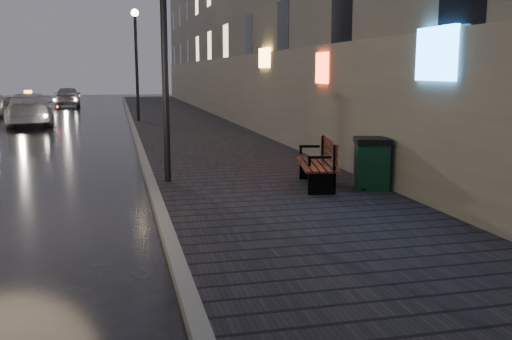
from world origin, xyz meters
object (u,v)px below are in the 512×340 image
(lamp_near, at_px, (164,24))
(trash_bin, at_px, (372,163))
(taxi_mid, at_px, (29,109))
(bench, at_px, (320,163))
(car_far, at_px, (68,97))
(lamp_far, at_px, (136,51))

(lamp_near, height_order, trash_bin, lamp_near)
(lamp_near, bearing_deg, taxi_mid, 106.93)
(bench, xyz_separation_m, trash_bin, (0.93, -0.46, 0.03))
(lamp_near, distance_m, car_far, 31.51)
(lamp_near, xyz_separation_m, taxi_mid, (-5.05, 16.59, -2.73))
(taxi_mid, distance_m, car_far, 14.50)
(lamp_near, xyz_separation_m, trash_bin, (3.95, -1.78, -2.81))
(lamp_near, distance_m, trash_bin, 5.16)
(lamp_far, height_order, bench, lamp_far)
(trash_bin, bearing_deg, taxi_mid, 131.88)
(trash_bin, bearing_deg, lamp_far, 118.31)
(bench, height_order, trash_bin, trash_bin)
(lamp_far, bearing_deg, lamp_near, -90.00)
(lamp_far, bearing_deg, bench, -80.11)
(bench, distance_m, trash_bin, 1.04)
(lamp_far, bearing_deg, taxi_mid, 173.34)
(trash_bin, xyz_separation_m, taxi_mid, (-9.00, 18.37, 0.08))
(taxi_mid, bearing_deg, lamp_far, 165.78)
(trash_bin, relative_size, car_far, 0.24)
(lamp_near, height_order, car_far, lamp_near)
(bench, distance_m, car_far, 33.24)
(lamp_near, height_order, taxi_mid, lamp_near)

